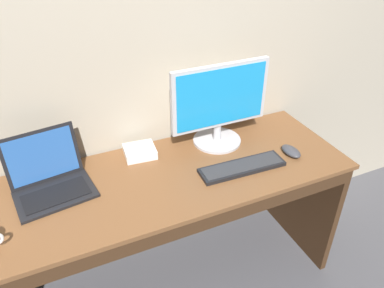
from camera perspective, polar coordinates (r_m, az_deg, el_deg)
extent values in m
plane|color=#4C4C51|center=(2.30, -3.53, -20.44)|extent=(14.00, 14.00, 0.00)
cube|color=#ADA38E|center=(1.78, -9.17, 15.61)|extent=(4.95, 0.04, 2.66)
cube|color=brown|center=(1.75, -4.39, -5.23)|extent=(1.79, 0.61, 0.02)
cube|color=#3D2716|center=(2.36, 16.53, -7.06)|extent=(0.04, 0.56, 0.76)
cube|color=#3D2716|center=(1.57, -0.51, -12.61)|extent=(1.72, 0.02, 0.07)
cube|color=black|center=(1.73, -20.07, -7.25)|extent=(0.35, 0.26, 0.01)
cube|color=black|center=(1.72, -20.03, -7.26)|extent=(0.29, 0.17, 0.00)
cube|color=black|center=(1.77, -21.92, -1.74)|extent=(0.32, 0.10, 0.24)
cube|color=#28569E|center=(1.76, -21.89, -1.79)|extent=(0.29, 0.09, 0.21)
cylinder|color=#B7B7BC|center=(1.98, 3.81, 0.59)|extent=(0.25, 0.25, 0.01)
cylinder|color=#B7B7BC|center=(1.95, 3.86, 1.92)|extent=(0.04, 0.04, 0.09)
cube|color=#B7B7BC|center=(1.84, 4.31, 7.31)|extent=(0.51, 0.03, 0.33)
cube|color=#198CD8|center=(1.83, 4.54, 7.11)|extent=(0.47, 0.00, 0.29)
cube|color=black|center=(1.79, 7.64, -3.52)|extent=(0.42, 0.13, 0.02)
cube|color=#2D2D30|center=(1.78, 7.67, -3.24)|extent=(0.40, 0.11, 0.00)
ellipsoid|color=#38383D|center=(1.94, 14.86, -1.07)|extent=(0.07, 0.12, 0.03)
cube|color=silver|center=(1.88, -7.96, -1.14)|extent=(0.16, 0.15, 0.04)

